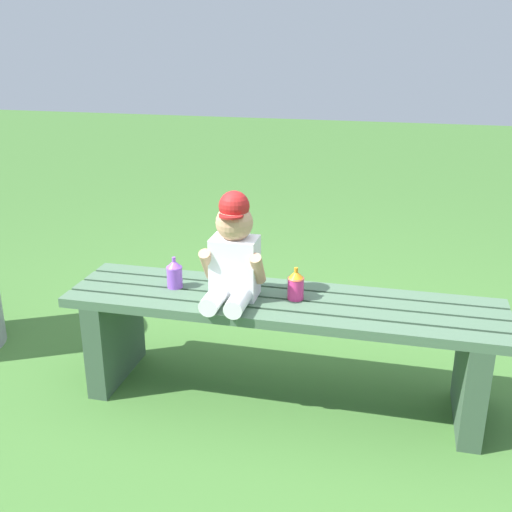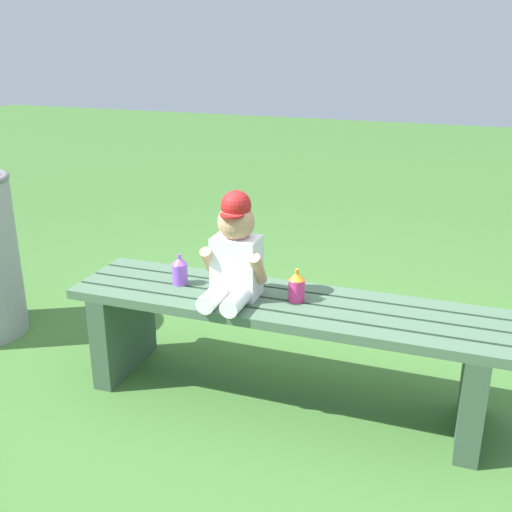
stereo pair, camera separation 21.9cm
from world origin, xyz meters
TOP-DOWN VIEW (x-y plane):
  - ground_plane at (0.00, 0.00)m, footprint 16.00×16.00m
  - park_bench at (0.00, 0.00)m, footprint 1.63×0.38m
  - child_figure at (-0.18, -0.03)m, footprint 0.23×0.27m
  - sippy_cup_left at (-0.43, 0.01)m, footprint 0.06×0.06m
  - sippy_cup_right at (0.05, 0.01)m, footprint 0.06×0.06m

SIDE VIEW (x-z plane):
  - ground_plane at x=0.00m, z-range 0.00..0.00m
  - park_bench at x=0.00m, z-range 0.08..0.50m
  - sippy_cup_left at x=-0.43m, z-range 0.42..0.54m
  - sippy_cup_right at x=0.05m, z-range 0.42..0.54m
  - child_figure at x=-0.18m, z-range 0.40..0.80m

